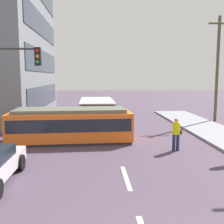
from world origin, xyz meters
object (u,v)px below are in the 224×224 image
Objects in this scene: city_bus at (97,110)px; parked_sedan_far at (33,120)px; pedestrian_crossing at (176,132)px; traffic_light_mast at (9,79)px; utility_pole_mid at (217,68)px; streetcar_tram at (71,124)px.

parked_sedan_far is at bearing -163.05° from city_bus.
pedestrian_crossing is 0.41× the size of parked_sedan_far.
utility_pole_mid reaches higher than traffic_light_mast.
city_bus reaches higher than parked_sedan_far.
traffic_light_mast reaches higher than streetcar_tram.
utility_pole_mid is (14.05, 8.70, 0.84)m from traffic_light_mast.
streetcar_tram is 4.42m from traffic_light_mast.
utility_pole_mid is (9.89, 0.91, 3.34)m from city_bus.
streetcar_tram reaches higher than pedestrian_crossing.
city_bus is (1.56, 5.36, 0.12)m from streetcar_tram.
city_bus is at bearing 73.75° from streetcar_tram.
pedestrian_crossing is at bearing 0.59° from traffic_light_mast.
city_bus is 1.48× the size of parked_sedan_far.
parked_sedan_far is 15.15m from utility_pole_mid.
city_bus reaches higher than streetcar_tram.
pedestrian_crossing reaches higher than parked_sedan_far.
pedestrian_crossing is at bearing -124.84° from utility_pole_mid.
traffic_light_mast is at bearing -118.11° from city_bus.
streetcar_tram is 5.93m from pedestrian_crossing.
traffic_light_mast is at bearing -148.22° from utility_pole_mid.
streetcar_tram is 4.18× the size of pedestrian_crossing.
pedestrian_crossing is at bearing -36.69° from parked_sedan_far.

